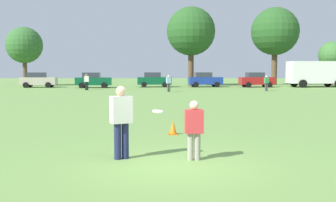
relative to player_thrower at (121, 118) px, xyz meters
The scene contains 18 objects.
ground_plane 1.76m from the player_thrower, 27.50° to the right, with size 180.04×180.04×0.00m, color #6B9347.
player_thrower is the anchor object (origin of this frame).
player_defender 1.78m from the player_thrower, ahead, with size 0.45×0.28×1.44m.
frisbee 0.91m from the player_thrower, ahead, with size 0.27×0.27×0.09m.
traffic_cone 3.99m from the player_thrower, 70.07° to the left, with size 0.32×0.32×0.48m.
parked_car_near_left 41.45m from the player_thrower, 110.27° to the left, with size 4.32×2.44×1.82m.
parked_car_mid_left 38.69m from the player_thrower, 101.23° to the left, with size 4.32×2.44×1.82m.
parked_car_center 39.85m from the player_thrower, 90.49° to the left, with size 4.32×2.44×1.82m.
parked_car_mid_right 40.40m from the player_thrower, 81.48° to the left, with size 4.32×2.44×1.82m.
parked_car_near_right 41.30m from the player_thrower, 72.66° to the left, with size 4.32×2.44×1.82m.
box_truck 44.49m from the player_thrower, 62.80° to the left, with size 8.65×3.39×3.18m.
bystander_sideline_watcher 29.23m from the player_thrower, 87.25° to the left, with size 0.51×0.41×1.64m.
bystander_far_jogger 32.44m from the player_thrower, 69.68° to the left, with size 0.48×0.36×1.57m.
bystander_field_marshal 33.24m from the player_thrower, 102.57° to the left, with size 0.50×0.32×1.73m.
tree_west_maple 47.32m from the player_thrower, 111.98° to the left, with size 4.80×4.80×7.81m.
tree_center_elm 44.03m from the player_thrower, 84.11° to the left, with size 6.41×6.41×10.42m.
tree_east_birch 49.95m from the player_thrower, 70.56° to the left, with size 6.69×6.69×10.86m.
tree_east_oak 49.77m from the player_thrower, 61.83° to the left, with size 3.66×3.66×5.96m.
Camera 1 is at (-0.21, -8.97, 2.19)m, focal length 42.63 mm.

